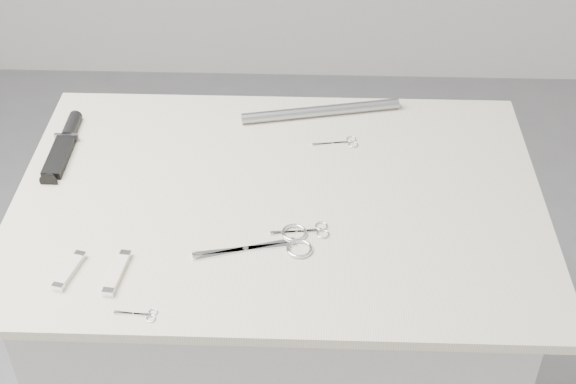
{
  "coord_description": "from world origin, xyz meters",
  "views": [
    {
      "loc": [
        0.06,
        -1.17,
        1.88
      ],
      "look_at": [
        0.02,
        0.01,
        0.92
      ],
      "focal_mm": 50.0,
      "sensor_mm": 36.0,
      "label": 1
    }
  ],
  "objects_px": {
    "embroidery_scissors_a": "(310,231)",
    "embroidery_scissors_b": "(342,143)",
    "plinth": "(280,357)",
    "metal_rail": "(321,111)",
    "tiny_scissors": "(142,315)",
    "large_shears": "(279,244)",
    "sheathed_knife": "(65,143)",
    "pocket_knife_a": "(117,273)",
    "pocket_knife_b": "(70,271)"
  },
  "relations": [
    {
      "from": "tiny_scissors",
      "to": "pocket_knife_a",
      "type": "height_order",
      "value": "pocket_knife_a"
    },
    {
      "from": "plinth",
      "to": "pocket_knife_b",
      "type": "xyz_separation_m",
      "value": [
        -0.34,
        -0.22,
        0.48
      ]
    },
    {
      "from": "pocket_knife_b",
      "to": "metal_rail",
      "type": "relative_size",
      "value": 0.27
    },
    {
      "from": "embroidery_scissors_b",
      "to": "sheathed_knife",
      "type": "xyz_separation_m",
      "value": [
        -0.57,
        -0.03,
        0.01
      ]
    },
    {
      "from": "embroidery_scissors_a",
      "to": "tiny_scissors",
      "type": "distance_m",
      "value": 0.34
    },
    {
      "from": "large_shears",
      "to": "embroidery_scissors_b",
      "type": "height_order",
      "value": "large_shears"
    },
    {
      "from": "plinth",
      "to": "metal_rail",
      "type": "relative_size",
      "value": 2.62
    },
    {
      "from": "plinth",
      "to": "embroidery_scissors_a",
      "type": "xyz_separation_m",
      "value": [
        0.06,
        -0.1,
        0.47
      ]
    },
    {
      "from": "large_shears",
      "to": "plinth",
      "type": "bearing_deg",
      "value": 78.44
    },
    {
      "from": "plinth",
      "to": "metal_rail",
      "type": "bearing_deg",
      "value": 73.98
    },
    {
      "from": "metal_rail",
      "to": "embroidery_scissors_b",
      "type": "bearing_deg",
      "value": -66.52
    },
    {
      "from": "embroidery_scissors_b",
      "to": "sheathed_knife",
      "type": "distance_m",
      "value": 0.57
    },
    {
      "from": "embroidery_scissors_b",
      "to": "tiny_scissors",
      "type": "xyz_separation_m",
      "value": [
        -0.33,
        -0.48,
        -0.0
      ]
    },
    {
      "from": "embroidery_scissors_a",
      "to": "embroidery_scissors_b",
      "type": "bearing_deg",
      "value": 69.86
    },
    {
      "from": "large_shears",
      "to": "embroidery_scissors_a",
      "type": "xyz_separation_m",
      "value": [
        0.05,
        0.04,
        -0.0
      ]
    },
    {
      "from": "large_shears",
      "to": "tiny_scissors",
      "type": "distance_m",
      "value": 0.27
    },
    {
      "from": "plinth",
      "to": "embroidery_scissors_b",
      "type": "xyz_separation_m",
      "value": [
        0.12,
        0.18,
        0.47
      ]
    },
    {
      "from": "pocket_knife_b",
      "to": "metal_rail",
      "type": "distance_m",
      "value": 0.65
    },
    {
      "from": "pocket_knife_b",
      "to": "embroidery_scissors_b",
      "type": "bearing_deg",
      "value": -36.2
    },
    {
      "from": "embroidery_scissors_b",
      "to": "metal_rail",
      "type": "bearing_deg",
      "value": 104.56
    },
    {
      "from": "embroidery_scissors_a",
      "to": "pocket_knife_b",
      "type": "distance_m",
      "value": 0.42
    },
    {
      "from": "tiny_scissors",
      "to": "sheathed_knife",
      "type": "distance_m",
      "value": 0.51
    },
    {
      "from": "sheathed_knife",
      "to": "tiny_scissors",
      "type": "bearing_deg",
      "value": -152.81
    },
    {
      "from": "pocket_knife_a",
      "to": "large_shears",
      "type": "bearing_deg",
      "value": -65.44
    },
    {
      "from": "large_shears",
      "to": "pocket_knife_a",
      "type": "height_order",
      "value": "pocket_knife_a"
    },
    {
      "from": "plinth",
      "to": "embroidery_scissors_a",
      "type": "height_order",
      "value": "embroidery_scissors_a"
    },
    {
      "from": "embroidery_scissors_a",
      "to": "metal_rail",
      "type": "bearing_deg",
      "value": 79.91
    },
    {
      "from": "plinth",
      "to": "metal_rail",
      "type": "height_order",
      "value": "metal_rail"
    },
    {
      "from": "plinth",
      "to": "metal_rail",
      "type": "xyz_separation_m",
      "value": [
        0.08,
        0.28,
        0.48
      ]
    },
    {
      "from": "large_shears",
      "to": "tiny_scissors",
      "type": "height_order",
      "value": "large_shears"
    },
    {
      "from": "embroidery_scissors_b",
      "to": "pocket_knife_b",
      "type": "distance_m",
      "value": 0.61
    },
    {
      "from": "embroidery_scissors_a",
      "to": "embroidery_scissors_b",
      "type": "height_order",
      "value": "same"
    },
    {
      "from": "plinth",
      "to": "sheathed_knife",
      "type": "xyz_separation_m",
      "value": [
        -0.44,
        0.15,
        0.48
      ]
    },
    {
      "from": "tiny_scissors",
      "to": "pocket_knife_b",
      "type": "xyz_separation_m",
      "value": [
        -0.14,
        0.09,
        0.0
      ]
    },
    {
      "from": "sheathed_knife",
      "to": "pocket_knife_b",
      "type": "relative_size",
      "value": 2.32
    },
    {
      "from": "plinth",
      "to": "tiny_scissors",
      "type": "xyz_separation_m",
      "value": [
        -0.21,
        -0.31,
        0.47
      ]
    },
    {
      "from": "sheathed_knife",
      "to": "embroidery_scissors_a",
      "type": "bearing_deg",
      "value": -116.4
    },
    {
      "from": "plinth",
      "to": "embroidery_scissors_a",
      "type": "distance_m",
      "value": 0.49
    },
    {
      "from": "pocket_knife_a",
      "to": "metal_rail",
      "type": "distance_m",
      "value": 0.6
    },
    {
      "from": "plinth",
      "to": "tiny_scissors",
      "type": "height_order",
      "value": "tiny_scissors"
    },
    {
      "from": "large_shears",
      "to": "embroidery_scissors_b",
      "type": "distance_m",
      "value": 0.33
    },
    {
      "from": "large_shears",
      "to": "sheathed_knife",
      "type": "bearing_deg",
      "value": 133.67
    },
    {
      "from": "tiny_scissors",
      "to": "pocket_knife_b",
      "type": "relative_size",
      "value": 0.76
    },
    {
      "from": "metal_rail",
      "to": "sheathed_knife",
      "type": "bearing_deg",
      "value": -166.06
    },
    {
      "from": "large_shears",
      "to": "sheathed_knife",
      "type": "relative_size",
      "value": 0.98
    },
    {
      "from": "embroidery_scissors_b",
      "to": "tiny_scissors",
      "type": "relative_size",
      "value": 1.34
    },
    {
      "from": "embroidery_scissors_a",
      "to": "metal_rail",
      "type": "distance_m",
      "value": 0.38
    },
    {
      "from": "metal_rail",
      "to": "large_shears",
      "type": "bearing_deg",
      "value": -100.11
    },
    {
      "from": "tiny_scissors",
      "to": "sheathed_knife",
      "type": "relative_size",
      "value": 0.33
    },
    {
      "from": "plinth",
      "to": "embroidery_scissors_b",
      "type": "distance_m",
      "value": 0.52
    }
  ]
}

